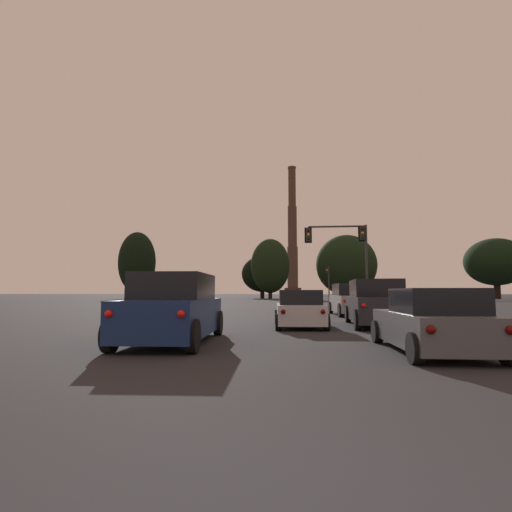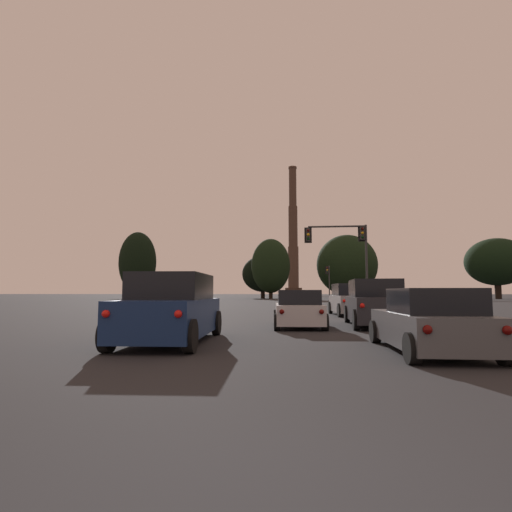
{
  "view_description": "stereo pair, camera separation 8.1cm",
  "coord_description": "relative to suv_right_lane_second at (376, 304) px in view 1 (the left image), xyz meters",
  "views": [
    {
      "loc": [
        -0.08,
        -2.26,
        1.35
      ],
      "look_at": [
        -3.41,
        34.29,
        4.7
      ],
      "focal_mm": 28.0,
      "sensor_mm": 36.0,
      "label": 1
    },
    {
      "loc": [
        0.0,
        -2.25,
        1.35
      ],
      "look_at": [
        -3.41,
        34.29,
        4.7
      ],
      "focal_mm": 28.0,
      "sensor_mm": 36.0,
      "label": 2
    }
  ],
  "objects": [
    {
      "name": "traffic_light_overhead_right",
      "position": [
        0.92,
        15.14,
        4.15
      ],
      "size": [
        4.98,
        0.5,
        6.64
      ],
      "color": "#2D2D30",
      "rests_on": "ground_plane"
    },
    {
      "name": "suv_left_lane_third",
      "position": [
        -6.55,
        -5.77,
        0.0
      ],
      "size": [
        2.29,
        4.97,
        1.86
      ],
      "rotation": [
        0.0,
        0.0,
        0.04
      ],
      "color": "navy",
      "rests_on": "ground_plane"
    },
    {
      "name": "treeline_left_mid",
      "position": [
        8.61,
        72.98,
        6.49
      ],
      "size": [
        13.29,
        11.96,
        14.08
      ],
      "color": "black",
      "rests_on": "ground_plane"
    },
    {
      "name": "hatchback_center_lane_second",
      "position": [
        -3.07,
        -0.67,
        -0.23
      ],
      "size": [
        2.09,
        4.18,
        1.44
      ],
      "rotation": [
        0.0,
        0.0,
        0.05
      ],
      "color": "silver",
      "rests_on": "ground_plane"
    },
    {
      "name": "treeline_center_left",
      "position": [
        -36.07,
        64.99,
        6.8
      ],
      "size": [
        7.82,
        7.04,
        14.15
      ],
      "color": "black",
      "rests_on": "ground_plane"
    },
    {
      "name": "treeline_center_right",
      "position": [
        -7.96,
        67.18,
        6.01
      ],
      "size": [
        8.16,
        7.35,
        12.62
      ],
      "color": "black",
      "rests_on": "ground_plane"
    },
    {
      "name": "traffic_light_far_right",
      "position": [
        2.19,
        46.32,
        2.7
      ],
      "size": [
        0.78,
        0.5,
        5.48
      ],
      "color": "#2D2D30",
      "rests_on": "ground_plane"
    },
    {
      "name": "suv_right_lane_front",
      "position": [
        0.11,
        7.63,
        0.0
      ],
      "size": [
        2.29,
        4.97,
        1.86
      ],
      "rotation": [
        0.0,
        0.0,
        0.04
      ],
      "color": "gray",
      "rests_on": "ground_plane"
    },
    {
      "name": "suv_right_lane_second",
      "position": [
        0.0,
        0.0,
        0.0
      ],
      "size": [
        2.32,
        4.98,
        1.86
      ],
      "rotation": [
        0.0,
        0.0,
        -0.05
      ],
      "color": "#232328",
      "rests_on": "ground_plane"
    },
    {
      "name": "treeline_right_mid",
      "position": [
        -10.01,
        72.28,
        4.57
      ],
      "size": [
        9.23,
        8.3,
        9.52
      ],
      "color": "black",
      "rests_on": "ground_plane"
    },
    {
      "name": "treeline_far_right",
      "position": [
        37.74,
        68.04,
        6.58
      ],
      "size": [
        12.09,
        10.88,
        12.29
      ],
      "color": "black",
      "rests_on": "ground_plane"
    },
    {
      "name": "hatchback_right_lane_third",
      "position": [
        -0.21,
        -7.08,
        -0.23
      ],
      "size": [
        1.94,
        4.12,
        1.44
      ],
      "rotation": [
        0.0,
        0.0,
        0.01
      ],
      "color": "#4C4F54",
      "rests_on": "ground_plane"
    },
    {
      "name": "smokestack",
      "position": [
        -3.17,
        140.12,
        19.27
      ],
      "size": [
        6.58,
        6.58,
        51.45
      ],
      "color": "#3C2B22",
      "rests_on": "ground_plane"
    }
  ]
}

